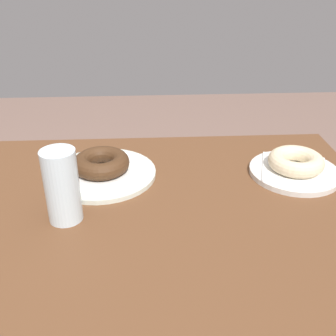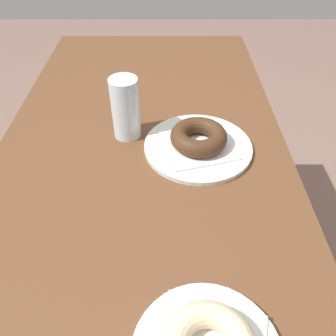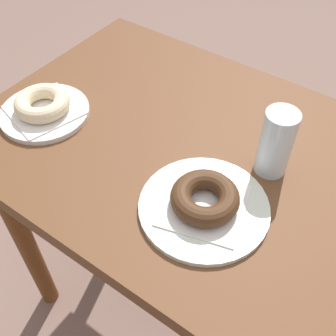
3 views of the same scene
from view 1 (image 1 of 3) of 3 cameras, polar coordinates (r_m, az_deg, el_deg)
name	(u,v)px [view 1 (image 1 of 3)]	position (r m, az deg, el deg)	size (l,w,h in m)	color
table	(84,249)	(0.85, -11.84, -11.19)	(1.19, 0.63, 0.76)	brown
plate_chocolate_ring	(102,174)	(0.89, -9.28, -0.80)	(0.23, 0.23, 0.01)	silver
napkin_chocolate_ring	(102,171)	(0.88, -9.32, -0.43)	(0.14, 0.14, 0.00)	white
donut_chocolate_ring	(101,163)	(0.87, -9.42, 0.72)	(0.12, 0.12, 0.04)	#452A17
plate_sugar_ring	(294,172)	(0.92, 17.44, -0.53)	(0.19, 0.19, 0.01)	silver
napkin_sugar_ring	(295,169)	(0.92, 17.51, -0.13)	(0.14, 0.14, 0.00)	white
donut_sugar_ring	(296,161)	(0.91, 17.68, 0.91)	(0.12, 0.12, 0.03)	beige
water_glass	(62,186)	(0.73, -14.79, -2.50)	(0.06, 0.06, 0.14)	silver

